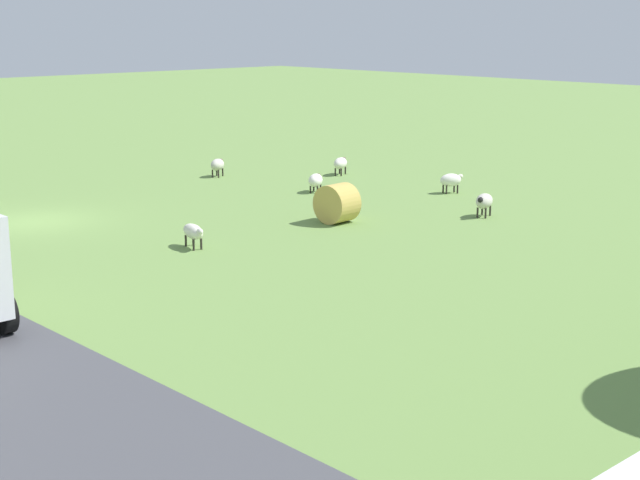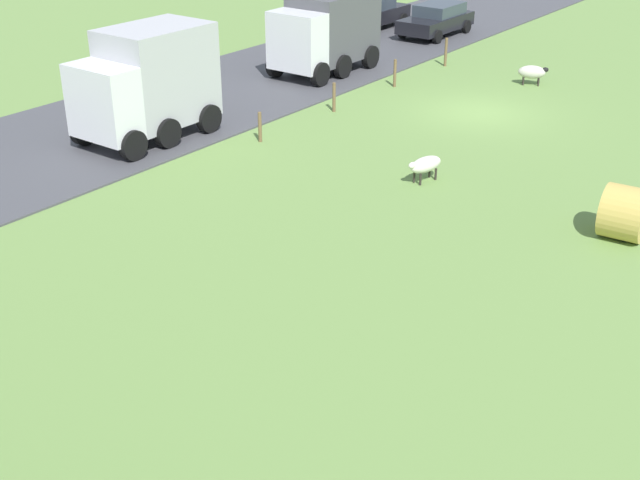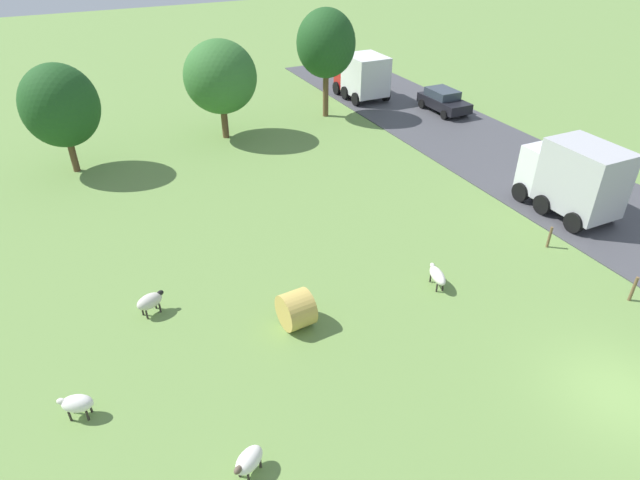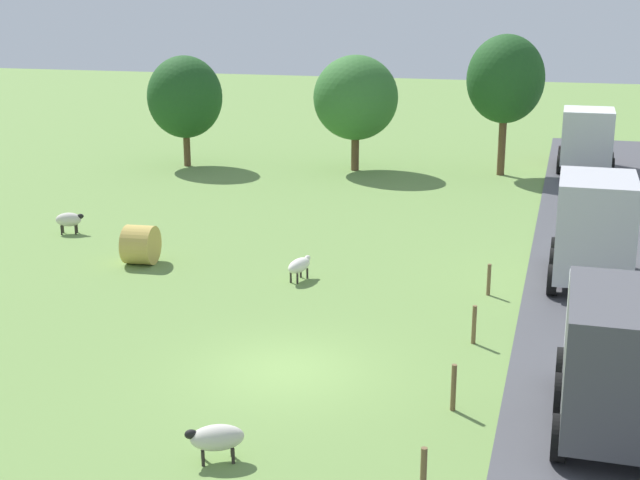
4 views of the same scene
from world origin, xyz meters
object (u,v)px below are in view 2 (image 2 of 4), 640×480
Objects in this scene: sheep_3 at (532,72)px; car_0 at (437,19)px; truck_2 at (326,31)px; hay_bale_0 at (624,213)px; sheep_2 at (425,165)px; truck_1 at (147,82)px; car_2 at (373,12)px.

sheep_3 is 0.27× the size of car_0.
truck_2 is 9.13m from car_0.
car_0 is (15.38, -17.58, 0.18)m from hay_bale_0.
sheep_2 is 9.59m from truck_1.
truck_2 reaches higher than car_2.
truck_2 is 1.17× the size of car_2.
car_2 is at bearing -42.15° from hay_bale_0.
car_2 reaches higher than car_0.
sheep_2 is 0.29× the size of car_0.
truck_2 is 1.09× the size of car_0.
car_0 is (7.61, -5.57, 0.34)m from sheep_3.
hay_bale_0 is at bearing 122.89° from sheep_3.
truck_2 is (0.42, -10.34, -0.15)m from truck_1.
truck_2 is at bearing -28.64° from hay_bale_0.
car_0 is (9.47, -17.27, 0.34)m from sheep_2.
truck_1 is (9.23, 2.16, 1.42)m from sheep_2.
sheep_3 is at bearing -118.02° from truck_1.
car_0 reaches higher than hay_bale_0.
sheep_3 is 0.25× the size of truck_2.
hay_bale_0 is 0.29× the size of truck_1.
hay_bale_0 is at bearing 151.36° from truck_2.
truck_1 is at bearing 61.98° from sheep_3.
hay_bale_0 reaches higher than sheep_3.
truck_2 is (7.79, 3.51, 1.27)m from sheep_3.
sheep_3 is 0.26× the size of truck_1.
truck_1 is 1.02× the size of car_0.
truck_1 reaches higher than sheep_3.
car_0 is (-0.18, -9.08, -0.93)m from truck_2.
truck_2 reaches higher than sheep_2.
sheep_2 is at bearing 139.71° from truck_2.
car_2 is (3.54, 0.46, 0.01)m from car_0.
truck_2 is at bearing 88.84° from car_0.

